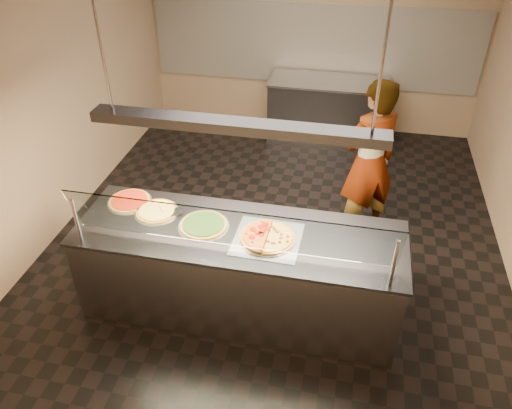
% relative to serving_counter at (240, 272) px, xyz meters
% --- Properties ---
extents(ground, '(5.00, 6.00, 0.02)m').
position_rel_serving_counter_xyz_m(ground, '(0.15, 1.19, -0.48)').
color(ground, black).
rests_on(ground, ground).
extents(wall_back, '(5.00, 0.02, 3.00)m').
position_rel_serving_counter_xyz_m(wall_back, '(0.15, 4.20, 1.03)').
color(wall_back, '#90745D').
rests_on(wall_back, ground).
extents(wall_front, '(5.00, 0.02, 3.00)m').
position_rel_serving_counter_xyz_m(wall_front, '(0.15, -1.82, 1.03)').
color(wall_front, '#90745D').
rests_on(wall_front, ground).
extents(wall_left, '(0.02, 6.00, 3.00)m').
position_rel_serving_counter_xyz_m(wall_left, '(-2.36, 1.19, 1.03)').
color(wall_left, '#90745D').
rests_on(wall_left, ground).
extents(tile_band, '(4.90, 0.02, 1.20)m').
position_rel_serving_counter_xyz_m(tile_band, '(0.15, 4.17, 0.83)').
color(tile_band, silver).
rests_on(tile_band, wall_back).
extents(serving_counter, '(2.90, 0.94, 0.93)m').
position_rel_serving_counter_xyz_m(serving_counter, '(0.00, 0.00, 0.00)').
color(serving_counter, '#B7B7BC').
rests_on(serving_counter, ground).
extents(sneeze_guard, '(2.66, 0.18, 0.54)m').
position_rel_serving_counter_xyz_m(sneeze_guard, '(0.00, -0.34, 0.76)').
color(sneeze_guard, '#B7B7BC').
rests_on(sneeze_guard, serving_counter).
extents(perforated_tray, '(0.57, 0.57, 0.01)m').
position_rel_serving_counter_xyz_m(perforated_tray, '(0.26, -0.04, 0.47)').
color(perforated_tray, silver).
rests_on(perforated_tray, serving_counter).
extents(half_pizza_pepperoni, '(0.25, 0.47, 0.05)m').
position_rel_serving_counter_xyz_m(half_pizza_pepperoni, '(0.15, -0.04, 0.50)').
color(half_pizza_pepperoni, brown).
rests_on(half_pizza_pepperoni, perforated_tray).
extents(half_pizza_sausage, '(0.25, 0.47, 0.04)m').
position_rel_serving_counter_xyz_m(half_pizza_sausage, '(0.37, -0.05, 0.49)').
color(half_pizza_sausage, brown).
rests_on(half_pizza_sausage, perforated_tray).
extents(pizza_spinach, '(0.45, 0.45, 0.03)m').
position_rel_serving_counter_xyz_m(pizza_spinach, '(-0.33, 0.02, 0.48)').
color(pizza_spinach, silver).
rests_on(pizza_spinach, serving_counter).
extents(pizza_cheese, '(0.41, 0.41, 0.03)m').
position_rel_serving_counter_xyz_m(pizza_cheese, '(-0.81, 0.13, 0.48)').
color(pizza_cheese, silver).
rests_on(pizza_cheese, serving_counter).
extents(pizza_tomato, '(0.41, 0.41, 0.03)m').
position_rel_serving_counter_xyz_m(pizza_tomato, '(-1.12, 0.24, 0.48)').
color(pizza_tomato, silver).
rests_on(pizza_tomato, serving_counter).
extents(pizza_spatula, '(0.28, 0.17, 0.02)m').
position_rel_serving_counter_xyz_m(pizza_spatula, '(-0.72, 0.16, 0.49)').
color(pizza_spatula, '#B7B7BC').
rests_on(pizza_spatula, pizza_spinach).
extents(prep_table, '(1.74, 0.74, 0.93)m').
position_rel_serving_counter_xyz_m(prep_table, '(0.46, 3.74, 0.00)').
color(prep_table, '#3B3B40').
rests_on(prep_table, ground).
extents(worker, '(0.81, 0.76, 1.86)m').
position_rel_serving_counter_xyz_m(worker, '(1.08, 1.45, 0.47)').
color(worker, '#333136').
rests_on(worker, ground).
extents(heat_lamp_housing, '(2.30, 0.18, 0.08)m').
position_rel_serving_counter_xyz_m(heat_lamp_housing, '(0.00, 0.00, 1.48)').
color(heat_lamp_housing, '#3B3B40').
rests_on(heat_lamp_housing, ceiling).
extents(lamp_rod_left, '(0.02, 0.02, 1.01)m').
position_rel_serving_counter_xyz_m(lamp_rod_left, '(-1.00, 0.00, 2.03)').
color(lamp_rod_left, '#B7B7BC').
rests_on(lamp_rod_left, ceiling).
extents(lamp_rod_right, '(0.02, 0.02, 1.01)m').
position_rel_serving_counter_xyz_m(lamp_rod_right, '(1.00, 0.00, 2.03)').
color(lamp_rod_right, '#B7B7BC').
rests_on(lamp_rod_right, ceiling).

